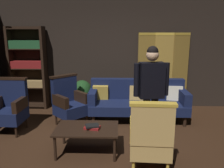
{
  "coord_description": "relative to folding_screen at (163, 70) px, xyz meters",
  "views": [
    {
      "loc": [
        0.13,
        -3.42,
        1.91
      ],
      "look_at": [
        0.0,
        0.8,
        0.95
      ],
      "focal_mm": 36.59,
      "sensor_mm": 36.0,
      "label": 1
    }
  ],
  "objects": [
    {
      "name": "back_wall",
      "position": [
        -1.23,
        0.23,
        0.41
      ],
      "size": [
        7.2,
        0.1,
        2.8
      ],
      "primitive_type": "cube",
      "color": "black",
      "rests_on": "ground_plane"
    },
    {
      "name": "armchair_wing_right",
      "position": [
        -2.14,
        -1.11,
        -0.5
      ],
      "size": [
        0.82,
        0.82,
        1.04
      ],
      "color": "black",
      "rests_on": "ground_plane"
    },
    {
      "name": "book_red_leather",
      "position": [
        -1.52,
        -2.28,
        -0.55
      ],
      "size": [
        0.27,
        0.19,
        0.04
      ],
      "primitive_type": "cube",
      "rotation": [
        0.0,
        0.0,
        -0.2
      ],
      "color": "maroon",
      "rests_on": "coffee_table"
    },
    {
      "name": "ground_plane",
      "position": [
        -1.23,
        -2.22,
        -0.99
      ],
      "size": [
        10.0,
        10.0,
        0.0
      ],
      "primitive_type": "plane",
      "color": "#331E11"
    },
    {
      "name": "velvet_couch",
      "position": [
        -0.68,
        -0.77,
        -0.53
      ],
      "size": [
        2.12,
        0.78,
        0.88
      ],
      "color": "black",
      "rests_on": "ground_plane"
    },
    {
      "name": "bookshelf",
      "position": [
        -3.38,
        -0.03,
        0.09
      ],
      "size": [
        0.9,
        0.32,
        2.05
      ],
      "color": "black",
      "rests_on": "ground_plane"
    },
    {
      "name": "coffee_table",
      "position": [
        -1.61,
        -2.26,
        -0.61
      ],
      "size": [
        1.0,
        0.64,
        0.42
      ],
      "color": "black",
      "rests_on": "ground_plane"
    },
    {
      "name": "folding_screen",
      "position": [
        0.0,
        0.0,
        0.0
      ],
      "size": [
        1.27,
        0.24,
        1.9
      ],
      "color": "olive",
      "rests_on": "ground_plane"
    },
    {
      "name": "potted_plant",
      "position": [
        -1.99,
        -0.33,
        -0.53
      ],
      "size": [
        0.49,
        0.49,
        0.78
      ],
      "color": "brown",
      "rests_on": "ground_plane"
    },
    {
      "name": "armchair_gilt_accent",
      "position": [
        -0.66,
        -2.7,
        -0.5
      ],
      "size": [
        0.61,
        0.6,
        1.04
      ],
      "color": "gold",
      "rests_on": "ground_plane"
    },
    {
      "name": "standing_figure",
      "position": [
        -0.57,
        -2.0,
        0.04
      ],
      "size": [
        0.58,
        0.27,
        1.7
      ],
      "color": "black",
      "rests_on": "ground_plane"
    },
    {
      "name": "armchair_wing_left",
      "position": [
        -3.21,
        -1.47,
        -0.5
      ],
      "size": [
        0.61,
        0.6,
        1.04
      ],
      "color": "black",
      "rests_on": "ground_plane"
    },
    {
      "name": "book_black_cloth",
      "position": [
        -1.52,
        -2.28,
        -0.52
      ],
      "size": [
        0.24,
        0.2,
        0.03
      ],
      "primitive_type": "cube",
      "rotation": [
        0.0,
        0.0,
        0.24
      ],
      "color": "black",
      "rests_on": "book_red_leather"
    }
  ]
}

